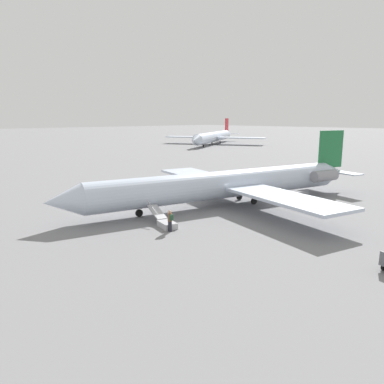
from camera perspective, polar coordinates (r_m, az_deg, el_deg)
ground_plane at (r=38.96m, az=4.92°, el=-2.00°), size 600.00×600.00×0.00m
airplane_main at (r=39.12m, az=6.25°, el=1.33°), size 35.36×27.43×7.40m
airplane_far_left at (r=127.23m, az=3.37°, el=8.41°), size 40.49×32.25×8.58m
boarding_stairs at (r=31.33m, az=-4.15°, el=-4.56°), size 1.91×4.14×1.80m
passenger at (r=29.75m, az=-3.36°, el=-4.18°), size 0.40×0.56×1.74m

